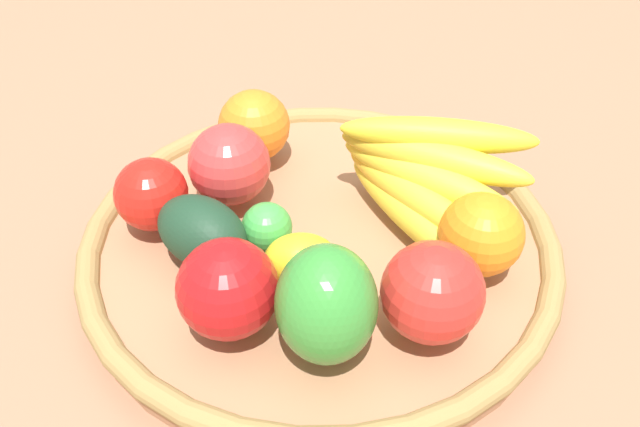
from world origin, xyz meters
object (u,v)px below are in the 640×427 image
object	(u,v)px
banana_bunch	(425,176)
orange_1	(254,126)
apple_2	(229,164)
lemon_0	(301,260)
orange_0	(481,234)
apple_3	(228,289)
bell_pepper	(326,304)
lime_0	(267,227)
avocado	(202,232)
apple_0	(151,194)
apple_1	(432,292)

from	to	relation	value
banana_bunch	orange_1	distance (m)	0.18
apple_2	lemon_0	bearing A→B (deg)	160.30
orange_0	apple_3	bearing A→B (deg)	56.32
orange_1	apple_2	size ratio (longest dim) A/B	0.94
bell_pepper	lime_0	xyz separation A→B (m)	(0.11, -0.06, -0.02)
avocado	bell_pepper	distance (m)	0.14
banana_bunch	orange_0	xyz separation A→B (m)	(-0.07, 0.03, -0.01)
banana_bunch	orange_1	world-z (taller)	banana_bunch
apple_3	banana_bunch	bearing A→B (deg)	-102.12
bell_pepper	orange_1	world-z (taller)	bell_pepper
banana_bunch	bell_pepper	xyz separation A→B (m)	(-0.03, 0.18, 0.00)
apple_3	apple_0	bearing A→B (deg)	-17.98
orange_1	apple_0	xyz separation A→B (m)	(0.00, 0.13, -0.00)
lime_0	apple_2	bearing A→B (deg)	-22.83
avocado	orange_1	xyz separation A→B (m)	(0.07, -0.14, 0.01)
orange_1	banana_bunch	bearing A→B (deg)	-171.88
apple_0	lime_0	bearing A→B (deg)	-158.78
banana_bunch	apple_0	bearing A→B (deg)	41.41
orange_0	orange_1	bearing A→B (deg)	-0.71
apple_2	orange_1	bearing A→B (deg)	-66.25
avocado	apple_1	distance (m)	0.20
lemon_0	apple_3	bearing A→B (deg)	80.39
apple_2	orange_0	size ratio (longest dim) A/B	1.08
orange_0	apple_0	size ratio (longest dim) A/B	1.08
banana_bunch	apple_1	distance (m)	0.14
apple_1	lemon_0	bearing A→B (deg)	10.78
orange_1	orange_0	bearing A→B (deg)	179.29
apple_3	apple_1	bearing A→B (deg)	-142.92
lemon_0	apple_0	bearing A→B (deg)	9.96
orange_0	apple_0	bearing A→B (deg)	27.23
apple_0	apple_3	bearing A→B (deg)	162.02
bell_pepper	banana_bunch	bearing A→B (deg)	-32.93
avocado	lemon_0	xyz separation A→B (m)	(-0.08, -0.03, -0.01)
banana_bunch	orange_0	bearing A→B (deg)	158.35
bell_pepper	apple_2	xyz separation A→B (m)	(0.18, -0.09, -0.01)
lime_0	apple_2	size ratio (longest dim) A/B	0.58
apple_0	avocado	bearing A→B (deg)	176.01
apple_1	orange_0	xyz separation A→B (m)	(0.00, -0.08, -0.00)
orange_1	apple_2	bearing A→B (deg)	113.75
avocado	apple_0	xyz separation A→B (m)	(0.07, -0.00, 0.00)
lime_0	apple_3	distance (m)	0.09
bell_pepper	orange_1	size ratio (longest dim) A/B	1.30
apple_0	orange_0	bearing A→B (deg)	-152.77
apple_1	orange_1	world-z (taller)	apple_1
avocado	apple_3	xyz separation A→B (m)	(-0.07, 0.04, 0.01)
orange_1	apple_3	bearing A→B (deg)	127.56
bell_pepper	apple_3	world-z (taller)	bell_pepper
apple_2	lime_0	bearing A→B (deg)	157.17
banana_bunch	orange_0	size ratio (longest dim) A/B	2.55
avocado	lime_0	bearing A→B (deg)	-126.81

